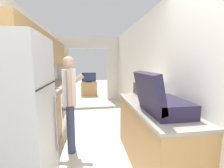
% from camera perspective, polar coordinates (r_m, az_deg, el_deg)
% --- Properties ---
extents(wall_left, '(0.38, 7.43, 2.50)m').
position_cam_1_polar(wall_left, '(3.46, -28.03, 6.85)').
color(wall_left, white).
rests_on(wall_left, ground_plane).
extents(wall_right, '(0.06, 7.43, 2.50)m').
position_cam_1_polar(wall_right, '(3.10, 14.39, 3.17)').
color(wall_right, white).
rests_on(wall_right, ground_plane).
extents(wall_far_with_doorway, '(2.77, 0.06, 2.50)m').
position_cam_1_polar(wall_far_with_doorway, '(5.99, -8.89, 7.23)').
color(wall_far_with_doorway, white).
rests_on(wall_far_with_doorway, ground_plane).
extents(counter_left, '(0.62, 3.77, 0.91)m').
position_cam_1_polar(counter_left, '(4.22, -20.70, -6.79)').
color(counter_left, '#B2844C').
rests_on(counter_left, ground_plane).
extents(counter_right, '(0.62, 1.67, 0.91)m').
position_cam_1_polar(counter_right, '(2.37, 15.10, -18.39)').
color(counter_right, '#B2844C').
rests_on(counter_right, ground_plane).
extents(refrigerator, '(0.77, 0.73, 1.77)m').
position_cam_1_polar(refrigerator, '(1.90, -33.97, -12.25)').
color(refrigerator, '#B7B7BC').
rests_on(refrigerator, ground_plane).
extents(range_oven, '(0.66, 0.74, 1.05)m').
position_cam_1_polar(range_oven, '(3.62, -22.61, -9.24)').
color(range_oven, white).
rests_on(range_oven, ground_plane).
extents(person, '(0.52, 0.40, 1.60)m').
position_cam_1_polar(person, '(2.61, -15.73, -6.50)').
color(person, '#384266').
rests_on(person, ground_plane).
extents(suitcase, '(0.52, 0.65, 0.49)m').
position_cam_1_polar(suitcase, '(1.85, 17.67, -6.05)').
color(suitcase, '#231E38').
rests_on(suitcase, counter_right).
extents(microwave, '(0.36, 0.48, 0.28)m').
position_cam_1_polar(microwave, '(2.67, 13.17, -1.91)').
color(microwave, white).
rests_on(microwave, counter_right).
extents(tv_cabinet, '(0.73, 0.42, 0.63)m').
position_cam_1_polar(tv_cabinet, '(7.01, -8.69, -1.76)').
color(tv_cabinet, '#B2844C').
rests_on(tv_cabinet, ground_plane).
extents(television, '(0.63, 0.16, 0.43)m').
position_cam_1_polar(television, '(6.89, -8.78, 2.47)').
color(television, black).
rests_on(television, tv_cabinet).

